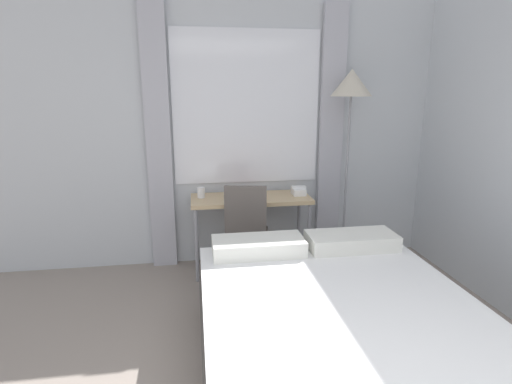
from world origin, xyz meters
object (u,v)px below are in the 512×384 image
Objects in this scene: mug at (201,193)px; bed at (339,340)px; book at (245,194)px; desk_chair at (246,228)px; standing_lamp at (351,98)px; desk at (251,204)px; telephone at (298,191)px.

bed is at bearing -65.46° from mug.
bed is 1.85m from book.
desk_chair is 0.48× the size of standing_lamp.
bed is at bearing -79.62° from desk.
telephone is at bearing 33.25° from desk_chair.
bed is at bearing -95.81° from telephone.
telephone reaches higher than bed.
telephone is 1.57× the size of mug.
desk_chair is 1.54m from bed.
book is (-0.05, 0.07, 0.09)m from desk.
standing_lamp is (0.64, 1.64, 1.42)m from bed.
desk_chair is 0.38m from book.
telephone is (0.17, 1.70, 0.52)m from bed.
bed is 7.10× the size of book.
desk_chair reaches higher than bed.
desk is 0.50m from mug.
desk_chair is 3.31× the size of book.
book is 2.82× the size of mug.
desk is 11.45× the size of mug.
mug is at bearing -177.09° from book.
desk is 0.12m from book.
telephone is at bearing 84.19° from bed.
standing_lamp is at bearing 20.40° from desk_chair.
standing_lamp is at bearing -2.40° from desk.
desk_chair is at bearing -32.75° from mug.
desk_chair reaches higher than telephone.
telephone is 0.96m from mug.
telephone reaches higher than desk.
desk_chair is at bearing -157.43° from telephone.
desk_chair reaches higher than book.
standing_lamp is 1.37m from book.
desk_chair is 9.35× the size of mug.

